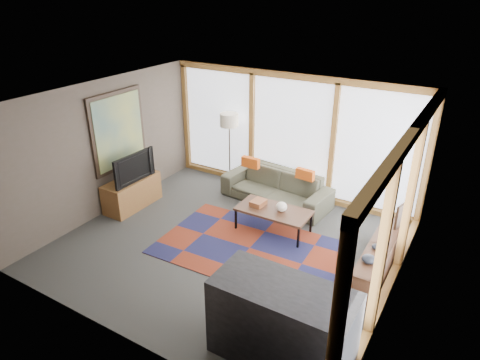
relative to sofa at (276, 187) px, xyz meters
The scene contains 17 objects.
ground 1.92m from the sofa, 89.43° to the right, with size 5.50×5.50×0.00m, color #2B2B29.
room_envelope 1.87m from the sofa, 68.86° to the right, with size 5.52×5.02×2.62m.
rug 1.86m from the sofa, 77.57° to the right, with size 3.11×2.00×0.01m, color maroon.
sofa is the anchor object (origin of this frame).
pillow_left 0.75m from the sofa, behind, with size 0.39×0.12×0.22m, color #BF4A11.
pillow_right 0.75m from the sofa, ahead, with size 0.38×0.11×0.21m, color #BF4A11.
floor_lamp 1.46m from the sofa, 166.11° to the left, with size 0.41×0.41×1.63m, color black, non-canonical shape.
coffee_table 1.16m from the sofa, 65.94° to the right, with size 1.33×0.66×0.44m, color black, non-canonical shape.
book_stack 1.07m from the sofa, 81.91° to the right, with size 0.23×0.29×0.10m, color brown.
vase 1.22m from the sofa, 59.27° to the right, with size 0.20×0.20×0.18m, color silver.
bookshelf 2.77m from the sofa, 27.67° to the right, with size 0.36×1.98×0.49m, color black, non-canonical shape.
bowl_a 3.04m from the sofa, 37.37° to the right, with size 0.21×0.21×0.11m, color black.
bowl_b 2.82m from the sofa, 30.80° to the right, with size 0.14×0.14×0.07m, color black.
shelf_picture 2.66m from the sofa, 12.74° to the right, with size 0.04×0.32×0.42m, color black.
tv_console 2.95m from the sofa, 145.50° to the right, with size 0.51×1.21×0.61m, color brown.
television 2.95m from the sofa, 144.16° to the right, with size 1.02×0.13×0.59m, color black.
bar_counter 4.10m from the sofa, 62.60° to the right, with size 1.67×0.78×1.06m, color black.
Camera 1 is at (3.42, -5.31, 4.20)m, focal length 32.00 mm.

